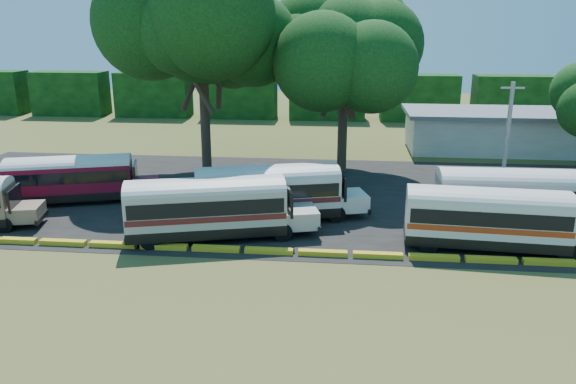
# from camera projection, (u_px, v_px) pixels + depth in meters

# --- Properties ---
(ground) EXTENTS (160.00, 160.00, 0.00)m
(ground) POSITION_uv_depth(u_px,v_px,m) (294.00, 262.00, 30.13)
(ground) COLOR #3A4A18
(ground) RESTS_ON ground
(asphalt_strip) EXTENTS (64.00, 24.00, 0.02)m
(asphalt_strip) POSITION_uv_depth(u_px,v_px,m) (323.00, 197.00, 41.46)
(asphalt_strip) COLOR black
(asphalt_strip) RESTS_ON ground
(curb) EXTENTS (53.70, 0.45, 0.30)m
(curb) POSITION_uv_depth(u_px,v_px,m) (296.00, 252.00, 31.04)
(curb) COLOR yellow
(curb) RESTS_ON ground
(terminal_building) EXTENTS (19.00, 9.00, 4.00)m
(terminal_building) POSITION_uv_depth(u_px,v_px,m) (500.00, 130.00, 56.34)
(terminal_building) COLOR silver
(terminal_building) RESTS_ON ground
(treeline_backdrop) EXTENTS (130.00, 4.00, 6.00)m
(treeline_backdrop) POSITION_uv_depth(u_px,v_px,m) (328.00, 97.00, 75.01)
(treeline_backdrop) COLOR black
(treeline_backdrop) RESTS_ON ground
(bus_red) EXTENTS (10.61, 5.48, 3.39)m
(bus_red) POSITION_uv_depth(u_px,v_px,m) (74.00, 176.00, 39.69)
(bus_red) COLOR black
(bus_red) RESTS_ON ground
(bus_cream_west) EXTENTS (11.58, 5.68, 3.70)m
(bus_cream_west) POSITION_uv_depth(u_px,v_px,m) (210.00, 205.00, 32.85)
(bus_cream_west) COLOR black
(bus_cream_west) RESTS_ON ground
(bus_cream_east) EXTENTS (11.48, 5.74, 3.67)m
(bus_cream_east) POSITION_uv_depth(u_px,v_px,m) (271.00, 190.00, 35.94)
(bus_cream_east) COLOR black
(bus_cream_east) RESTS_ON ground
(bus_white_red) EXTENTS (10.94, 3.42, 3.54)m
(bus_white_red) POSITION_uv_depth(u_px,v_px,m) (490.00, 216.00, 31.29)
(bus_white_red) COLOR black
(bus_white_red) RESTS_ON ground
(bus_white_blue) EXTENTS (11.12, 2.96, 3.64)m
(bus_white_blue) POSITION_uv_depth(u_px,v_px,m) (514.00, 194.00, 35.14)
(bus_white_blue) COLOR black
(bus_white_blue) RESTS_ON ground
(tree_west) EXTENTS (12.11, 12.11, 16.40)m
(tree_west) POSITION_uv_depth(u_px,v_px,m) (201.00, 29.00, 44.54)
(tree_west) COLOR #36291B
(tree_west) RESTS_ON ground
(tree_center) EXTENTS (11.06, 11.06, 14.61)m
(tree_center) POSITION_uv_depth(u_px,v_px,m) (345.00, 47.00, 45.70)
(tree_center) COLOR #36291B
(tree_center) RESTS_ON ground
(utility_pole) EXTENTS (1.60, 0.30, 8.41)m
(utility_pole) POSITION_uv_depth(u_px,v_px,m) (507.00, 140.00, 40.16)
(utility_pole) COLOR gray
(utility_pole) RESTS_ON ground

